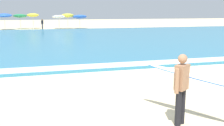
{
  "coord_description": "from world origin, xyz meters",
  "views": [
    {
      "loc": [
        -1.76,
        -6.21,
        2.71
      ],
      "look_at": [
        0.45,
        1.68,
        1.1
      ],
      "focal_mm": 42.66,
      "sensor_mm": 36.0,
      "label": 1
    }
  ],
  "objects_px": {
    "beach_umbrella_3": "(4,15)",
    "beach_umbrella_6": "(59,17)",
    "beachgoer_near_row_left": "(42,24)",
    "beach_umbrella_5": "(33,15)",
    "beach_umbrella_4": "(20,16)",
    "beach_umbrella_7": "(68,15)",
    "beach_umbrella_8": "(80,17)",
    "surfer_with_board": "(186,82)"
  },
  "relations": [
    {
      "from": "beach_umbrella_5",
      "to": "beachgoer_near_row_left",
      "type": "xyz_separation_m",
      "value": [
        1.28,
        -2.89,
        -1.24
      ]
    },
    {
      "from": "beach_umbrella_3",
      "to": "beach_umbrella_7",
      "type": "xyz_separation_m",
      "value": [
        9.05,
        0.29,
        -0.04
      ]
    },
    {
      "from": "beach_umbrella_4",
      "to": "beach_umbrella_6",
      "type": "distance_m",
      "value": 5.79
    },
    {
      "from": "beach_umbrella_4",
      "to": "surfer_with_board",
      "type": "bearing_deg",
      "value": -81.18
    },
    {
      "from": "beach_umbrella_4",
      "to": "beachgoer_near_row_left",
      "type": "distance_m",
      "value": 4.26
    },
    {
      "from": "surfer_with_board",
      "to": "beach_umbrella_4",
      "type": "xyz_separation_m",
      "value": [
        -5.79,
        37.32,
        0.95
      ]
    },
    {
      "from": "beachgoer_near_row_left",
      "to": "beach_umbrella_8",
      "type": "bearing_deg",
      "value": 11.5
    },
    {
      "from": "beach_umbrella_5",
      "to": "beachgoer_near_row_left",
      "type": "distance_m",
      "value": 3.4
    },
    {
      "from": "beach_umbrella_5",
      "to": "beach_umbrella_8",
      "type": "bearing_deg",
      "value": -14.15
    },
    {
      "from": "beach_umbrella_4",
      "to": "beach_umbrella_6",
      "type": "bearing_deg",
      "value": -12.71
    },
    {
      "from": "beach_umbrella_4",
      "to": "beach_umbrella_8",
      "type": "distance_m",
      "value": 8.92
    },
    {
      "from": "surfer_with_board",
      "to": "beach_umbrella_6",
      "type": "relative_size",
      "value": 1.05
    },
    {
      "from": "beach_umbrella_3",
      "to": "beach_umbrella_4",
      "type": "height_order",
      "value": "beach_umbrella_3"
    },
    {
      "from": "beach_umbrella_5",
      "to": "beach_umbrella_7",
      "type": "xyz_separation_m",
      "value": [
        5.12,
        -1.41,
        -0.05
      ]
    },
    {
      "from": "beach_umbrella_6",
      "to": "beach_umbrella_7",
      "type": "bearing_deg",
      "value": 4.53
    },
    {
      "from": "beach_umbrella_5",
      "to": "beachgoer_near_row_left",
      "type": "height_order",
      "value": "beach_umbrella_5"
    },
    {
      "from": "beach_umbrella_6",
      "to": "beachgoer_near_row_left",
      "type": "height_order",
      "value": "beach_umbrella_6"
    },
    {
      "from": "surfer_with_board",
      "to": "beachgoer_near_row_left",
      "type": "relative_size",
      "value": 1.44
    },
    {
      "from": "beach_umbrella_3",
      "to": "beach_umbrella_6",
      "type": "xyz_separation_m",
      "value": [
        7.71,
        0.18,
        -0.23
      ]
    },
    {
      "from": "beach_umbrella_5",
      "to": "beach_umbrella_6",
      "type": "xyz_separation_m",
      "value": [
        3.78,
        -1.52,
        -0.23
      ]
    },
    {
      "from": "beach_umbrella_3",
      "to": "beachgoer_near_row_left",
      "type": "relative_size",
      "value": 1.53
    },
    {
      "from": "beach_umbrella_8",
      "to": "beachgoer_near_row_left",
      "type": "xyz_separation_m",
      "value": [
        -5.64,
        -1.15,
        -0.99
      ]
    },
    {
      "from": "beach_umbrella_5",
      "to": "beach_umbrella_8",
      "type": "xyz_separation_m",
      "value": [
        6.92,
        -1.74,
        -0.25
      ]
    },
    {
      "from": "surfer_with_board",
      "to": "beach_umbrella_3",
      "type": "relative_size",
      "value": 0.94
    },
    {
      "from": "beach_umbrella_4",
      "to": "beach_umbrella_7",
      "type": "xyz_separation_m",
      "value": [
        6.99,
        -1.17,
        0.06
      ]
    },
    {
      "from": "beach_umbrella_8",
      "to": "beach_umbrella_5",
      "type": "bearing_deg",
      "value": 165.85
    },
    {
      "from": "beach_umbrella_3",
      "to": "beach_umbrella_5",
      "type": "distance_m",
      "value": 4.28
    },
    {
      "from": "beach_umbrella_6",
      "to": "beach_umbrella_8",
      "type": "bearing_deg",
      "value": -4.1
    },
    {
      "from": "surfer_with_board",
      "to": "beach_umbrella_5",
      "type": "bearing_deg",
      "value": 95.96
    },
    {
      "from": "beach_umbrella_6",
      "to": "beachgoer_near_row_left",
      "type": "xyz_separation_m",
      "value": [
        -2.5,
        -1.37,
        -1.0
      ]
    },
    {
      "from": "surfer_with_board",
      "to": "beach_umbrella_8",
      "type": "height_order",
      "value": "beach_umbrella_8"
    },
    {
      "from": "beach_umbrella_5",
      "to": "beach_umbrella_6",
      "type": "height_order",
      "value": "beach_umbrella_5"
    },
    {
      "from": "beach_umbrella_7",
      "to": "beach_umbrella_8",
      "type": "bearing_deg",
      "value": -10.43
    },
    {
      "from": "beach_umbrella_8",
      "to": "beach_umbrella_4",
      "type": "bearing_deg",
      "value": 170.32
    },
    {
      "from": "beach_umbrella_4",
      "to": "beach_umbrella_7",
      "type": "bearing_deg",
      "value": -9.49
    },
    {
      "from": "beach_umbrella_3",
      "to": "beach_umbrella_6",
      "type": "height_order",
      "value": "beach_umbrella_3"
    },
    {
      "from": "beach_umbrella_6",
      "to": "beach_umbrella_7",
      "type": "relative_size",
      "value": 0.92
    },
    {
      "from": "beach_umbrella_5",
      "to": "beach_umbrella_6",
      "type": "bearing_deg",
      "value": -21.89
    },
    {
      "from": "beach_umbrella_3",
      "to": "beach_umbrella_8",
      "type": "distance_m",
      "value": 10.85
    },
    {
      "from": "beach_umbrella_4",
      "to": "beach_umbrella_6",
      "type": "height_order",
      "value": "beach_umbrella_4"
    },
    {
      "from": "beach_umbrella_4",
      "to": "beach_umbrella_7",
      "type": "relative_size",
      "value": 0.98
    },
    {
      "from": "beachgoer_near_row_left",
      "to": "beach_umbrella_3",
      "type": "bearing_deg",
      "value": 167.11
    }
  ]
}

